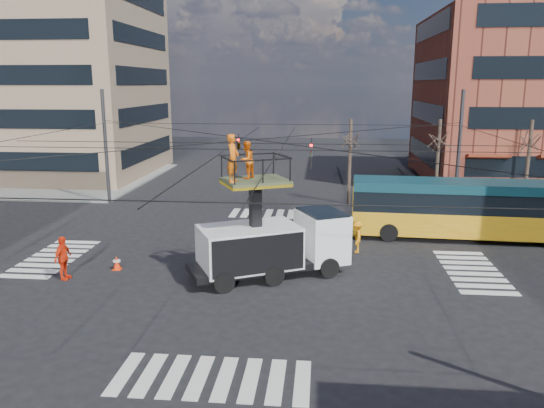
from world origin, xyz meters
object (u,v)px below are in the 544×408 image
(utility_truck, at_px, (273,231))
(city_bus, at_px, (474,208))
(traffic_cone, at_px, (117,263))
(flagger, at_px, (357,237))
(worker_ground, at_px, (63,258))

(utility_truck, relative_size, city_bus, 0.55)
(traffic_cone, xyz_separation_m, flagger, (11.14, 3.61, 0.50))
(flagger, bearing_deg, city_bus, 117.99)
(city_bus, distance_m, worker_ground, 21.04)
(worker_ground, bearing_deg, flagger, -62.03)
(worker_ground, bearing_deg, city_bus, -60.66)
(traffic_cone, xyz_separation_m, worker_ground, (-1.81, -1.42, 0.65))
(city_bus, xyz_separation_m, worker_ground, (-19.41, -8.08, -0.76))
(worker_ground, xyz_separation_m, flagger, (12.95, 5.03, -0.15))
(utility_truck, xyz_separation_m, city_bus, (10.39, 6.71, -0.31))
(flagger, bearing_deg, utility_truck, -44.26)
(traffic_cone, bearing_deg, worker_ground, -141.82)
(utility_truck, bearing_deg, city_bus, 6.43)
(city_bus, bearing_deg, utility_truck, -144.11)
(utility_truck, distance_m, flagger, 5.51)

